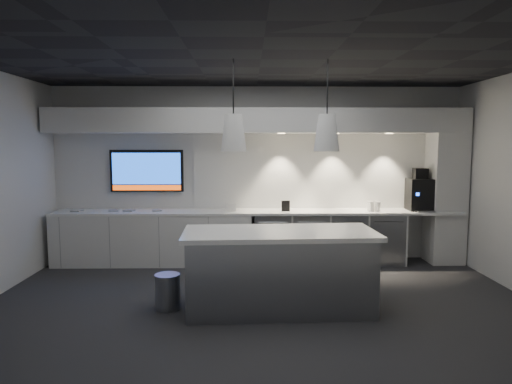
{
  "coord_description": "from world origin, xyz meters",
  "views": [
    {
      "loc": [
        -0.15,
        -5.43,
        2.02
      ],
      "look_at": [
        -0.04,
        1.1,
        1.33
      ],
      "focal_mm": 32.0,
      "sensor_mm": 36.0,
      "label": 1
    }
  ],
  "objects_px": {
    "wall_tv": "(147,171)",
    "bin": "(168,292)",
    "island": "(279,270)",
    "coffee_machine": "(420,193)"
  },
  "relations": [
    {
      "from": "wall_tv",
      "to": "bin",
      "type": "bearing_deg",
      "value": -72.73
    },
    {
      "from": "wall_tv",
      "to": "bin",
      "type": "height_order",
      "value": "wall_tv"
    },
    {
      "from": "island",
      "to": "bin",
      "type": "relative_size",
      "value": 5.41
    },
    {
      "from": "island",
      "to": "bin",
      "type": "height_order",
      "value": "island"
    },
    {
      "from": "island",
      "to": "bin",
      "type": "bearing_deg",
      "value": 175.55
    },
    {
      "from": "wall_tv",
      "to": "island",
      "type": "relative_size",
      "value": 0.53
    },
    {
      "from": "wall_tv",
      "to": "bin",
      "type": "distance_m",
      "value": 2.88
    },
    {
      "from": "bin",
      "to": "coffee_machine",
      "type": "bearing_deg",
      "value": 29.28
    },
    {
      "from": "wall_tv",
      "to": "coffee_machine",
      "type": "height_order",
      "value": "wall_tv"
    },
    {
      "from": "coffee_machine",
      "to": "island",
      "type": "bearing_deg",
      "value": -134.79
    }
  ]
}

